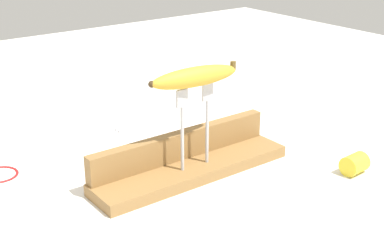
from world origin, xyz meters
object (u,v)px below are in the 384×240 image
fork_fallen_near (110,132)px  fork_stand_center (195,119)px  banana_raised_center (195,77)px  banana_chunk_near (355,164)px

fork_fallen_near → fork_stand_center: bearing=-85.2°
fork_stand_center → banana_raised_center: bearing=175.9°
fork_stand_center → banana_raised_center: 0.09m
banana_raised_center → banana_chunk_near: 0.39m
banana_raised_center → banana_chunk_near: banana_raised_center is taller
fork_fallen_near → banana_chunk_near: bearing=-58.7°
fork_stand_center → fork_fallen_near: bearing=94.8°
banana_raised_center → fork_fallen_near: bearing=94.8°
fork_stand_center → banana_raised_center: banana_raised_center is taller
fork_fallen_near → banana_chunk_near: banana_chunk_near is taller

